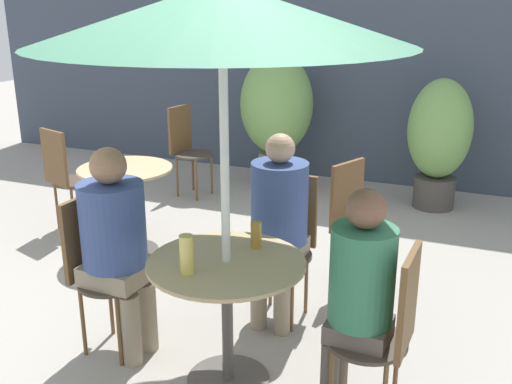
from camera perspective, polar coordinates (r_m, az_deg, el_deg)
storefront_wall at (r=6.65m, az=11.34°, el=13.53°), size 10.00×0.06×3.00m
cafe_table_near at (r=3.15m, az=-2.79°, el=-9.36°), size 0.82×0.82×0.71m
cafe_table_far at (r=4.88m, az=-12.23°, el=0.14°), size 0.74×0.74×0.71m
bistro_chair_0 at (r=2.90m, az=12.47°, el=-12.28°), size 0.39×0.39×0.93m
bistro_chair_1 at (r=3.84m, az=2.98°, el=-4.01°), size 0.39×0.39×0.93m
bistro_chair_2 at (r=3.58m, az=-14.91°, el=-6.38°), size 0.39×0.39×0.93m
bistro_chair_3 at (r=6.25m, az=-6.65°, el=4.66°), size 0.42×0.40×0.93m
bistro_chair_4 at (r=5.45m, az=-17.79°, el=1.86°), size 0.41×0.43×0.93m
bistro_chair_5 at (r=4.17m, az=9.45°, el=-2.40°), size 0.44×0.43×0.93m
seated_person_0 at (r=2.85m, az=9.76°, el=-8.89°), size 0.32×0.30×1.20m
seated_person_1 at (r=3.65m, az=2.15°, el=-2.25°), size 0.35×0.36×1.24m
seated_person_2 at (r=3.42m, az=-13.19°, el=-4.19°), size 0.38×0.36×1.24m
beer_glass_0 at (r=3.20m, az=0.01°, el=-4.12°), size 0.06×0.06×0.15m
beer_glass_1 at (r=2.93m, az=-6.63°, el=-5.93°), size 0.07×0.07×0.20m
potted_plant_0 at (r=6.38m, az=1.97°, el=7.85°), size 0.77×0.77×1.44m
potted_plant_1 at (r=6.03m, az=17.05°, el=5.05°), size 0.61×0.61×1.27m
umbrella at (r=2.79m, az=-3.24°, el=16.51°), size 1.77×1.77×2.07m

